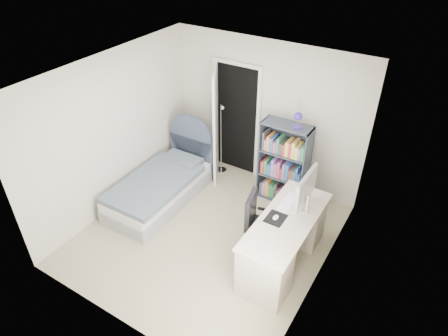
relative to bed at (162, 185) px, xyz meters
The scene contains 8 objects.
room_shell 1.53m from the bed, 16.34° to the right, with size 3.50×3.70×2.60m.
door 1.50m from the bed, 69.91° to the left, with size 0.92×0.74×2.06m.
bed is the anchor object (origin of this frame).
nightstand 1.07m from the bed, 101.25° to the left, with size 0.37×0.37×0.55m.
floor_lamp 1.31m from the bed, 71.03° to the left, with size 0.19×0.19×1.36m.
bookcase 2.02m from the bed, 32.01° to the left, with size 0.78×0.34×1.66m.
desk 2.35m from the bed, ahead, with size 0.66×1.66×1.36m.
office_chair 1.96m from the bed, ahead, with size 0.54×0.56×1.00m.
Camera 1 is at (2.54, -3.66, 4.25)m, focal length 32.00 mm.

